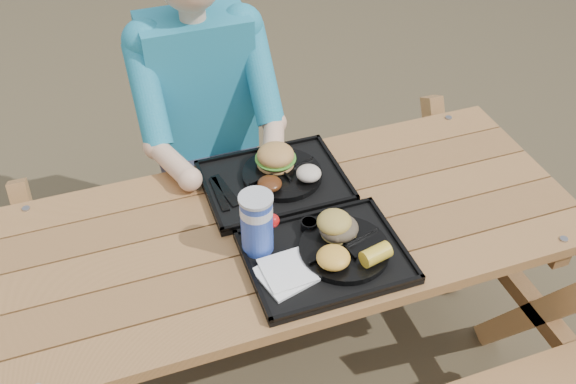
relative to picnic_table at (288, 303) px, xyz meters
name	(u,v)px	position (x,y,z in m)	size (l,w,h in m)	color
ground	(288,366)	(0.00, 0.00, -0.38)	(60.00, 60.00, 0.00)	#999999
picnic_table	(288,303)	(0.00, 0.00, 0.00)	(1.80, 1.49, 0.75)	#999999
tray_near	(325,258)	(0.05, -0.18, 0.39)	(0.45, 0.35, 0.02)	black
tray_far	(274,183)	(0.02, 0.19, 0.39)	(0.45, 0.35, 0.02)	black
plate_near	(344,249)	(0.11, -0.18, 0.41)	(0.26, 0.26, 0.02)	black
plate_far	(282,174)	(0.05, 0.20, 0.41)	(0.26, 0.26, 0.02)	black
napkin_stack	(285,274)	(-0.08, -0.21, 0.40)	(0.14, 0.14, 0.02)	white
soda_cup	(257,224)	(-0.12, -0.08, 0.49)	(0.09, 0.09, 0.18)	#1637A9
condiment_bbq	(309,225)	(0.05, -0.06, 0.41)	(0.05, 0.05, 0.03)	black
condiment_mustard	(328,219)	(0.11, -0.05, 0.41)	(0.05, 0.05, 0.03)	gold
sandwich	(339,220)	(0.11, -0.13, 0.47)	(0.11, 0.11, 0.11)	gold
mac_cheese	(333,258)	(0.05, -0.23, 0.44)	(0.09, 0.09, 0.05)	yellow
corn_cob	(376,254)	(0.17, -0.26, 0.44)	(0.08, 0.08, 0.05)	yellow
cutlery_far	(226,190)	(-0.14, 0.19, 0.40)	(0.03, 0.17, 0.01)	black
burger	(275,151)	(0.04, 0.24, 0.47)	(0.12, 0.12, 0.11)	#C68945
baked_beans	(270,184)	(-0.01, 0.13, 0.43)	(0.08, 0.08, 0.04)	#572911
potato_salad	(309,173)	(0.12, 0.14, 0.44)	(0.08, 0.08, 0.04)	beige
diner	(205,136)	(-0.10, 0.68, 0.27)	(0.48, 0.84, 1.28)	teal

